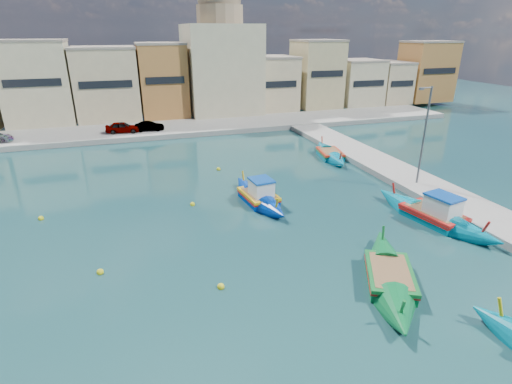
{
  "coord_description": "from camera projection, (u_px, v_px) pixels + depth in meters",
  "views": [
    {
      "loc": [
        -4.01,
        -18.23,
        11.73
      ],
      "look_at": [
        4.0,
        6.0,
        1.4
      ],
      "focal_mm": 28.0,
      "sensor_mm": 36.0,
      "label": 1
    }
  ],
  "objects": [
    {
      "name": "luzzu_blue_south",
      "position": [
        389.0,
        278.0,
        19.88
      ],
      "size": [
        6.19,
        9.13,
        2.66
      ],
      "color": "#0A7034",
      "rests_on": "ground"
    },
    {
      "name": "luzzu_cyan_mid",
      "position": [
        330.0,
        155.0,
        39.73
      ],
      "size": [
        3.46,
        8.52,
        2.46
      ],
      "color": "#007698",
      "rests_on": "ground"
    },
    {
      "name": "luzzu_turquoise_cabin",
      "position": [
        434.0,
        216.0,
        26.31
      ],
      "size": [
        3.92,
        10.0,
        3.14
      ],
      "color": "#007F9B",
      "rests_on": "ground"
    },
    {
      "name": "north_quay",
      "position": [
        160.0,
        130.0,
        49.66
      ],
      "size": [
        80.0,
        8.0,
        0.6
      ],
      "primitive_type": "cube",
      "color": "gray",
      "rests_on": "ground"
    },
    {
      "name": "ground",
      "position": [
        221.0,
        264.0,
        21.61
      ],
      "size": [
        160.0,
        160.0,
        0.0
      ],
      "primitive_type": "plane",
      "color": "#14343C",
      "rests_on": "ground"
    },
    {
      "name": "east_quay",
      "position": [
        482.0,
        215.0,
        26.76
      ],
      "size": [
        4.0,
        70.0,
        0.5
      ],
      "primitive_type": "cube",
      "color": "gray",
      "rests_on": "ground"
    },
    {
      "name": "church_block",
      "position": [
        221.0,
        56.0,
        56.57
      ],
      "size": [
        10.0,
        10.0,
        19.1
      ],
      "color": "#C3B891",
      "rests_on": "ground"
    },
    {
      "name": "quay_street_lamp",
      "position": [
        424.0,
        135.0,
        30.34
      ],
      "size": [
        1.18,
        0.16,
        8.0
      ],
      "color": "#595B60",
      "rests_on": "ground"
    },
    {
      "name": "parked_cars",
      "position": [
        81.0,
        130.0,
        45.42
      ],
      "size": [
        20.3,
        2.12,
        1.29
      ],
      "color": "#4C1919",
      "rests_on": "north_quay"
    },
    {
      "name": "luzzu_blue_cabin",
      "position": [
        259.0,
        197.0,
        29.35
      ],
      "size": [
        2.84,
        8.44,
        2.93
      ],
      "color": "#0032AA",
      "rests_on": "ground"
    },
    {
      "name": "north_townhouses",
      "position": [
        200.0,
        82.0,
        56.32
      ],
      "size": [
        83.2,
        7.87,
        10.19
      ],
      "color": "#C3B087",
      "rests_on": "ground"
    },
    {
      "name": "mooring_buoys",
      "position": [
        202.0,
        217.0,
        26.82
      ],
      "size": [
        24.52,
        17.9,
        0.36
      ],
      "color": "yellow",
      "rests_on": "ground"
    }
  ]
}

